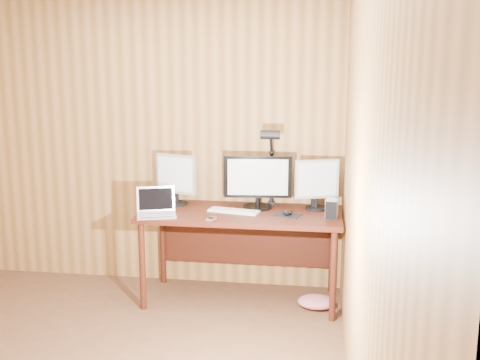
% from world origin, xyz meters
% --- Properties ---
extents(room_shell, '(4.00, 4.00, 4.00)m').
position_xyz_m(room_shell, '(0.00, 0.00, 1.25)').
color(room_shell, brown).
rests_on(room_shell, ground).
extents(desk, '(1.60, 0.70, 0.75)m').
position_xyz_m(desk, '(0.93, 1.70, 0.63)').
color(desk, '#3E170C').
rests_on(desk, floor).
extents(monitor_center, '(0.56, 0.24, 0.43)m').
position_xyz_m(monitor_center, '(1.05, 1.77, 0.98)').
color(monitor_center, black).
rests_on(monitor_center, desk).
extents(monitor_left, '(0.37, 0.18, 0.43)m').
position_xyz_m(monitor_left, '(0.36, 1.79, 0.98)').
color(monitor_left, black).
rests_on(monitor_left, desk).
extents(monitor_right, '(0.35, 0.17, 0.41)m').
position_xyz_m(monitor_right, '(1.53, 1.79, 0.97)').
color(monitor_right, black).
rests_on(monitor_right, desk).
extents(laptop, '(0.36, 0.31, 0.21)m').
position_xyz_m(laptop, '(0.29, 1.44, 0.80)').
color(laptop, silver).
rests_on(laptop, desk).
extents(keyboard, '(0.43, 0.21, 0.02)m').
position_xyz_m(keyboard, '(0.87, 1.61, 0.76)').
color(keyboard, white).
rests_on(keyboard, desk).
extents(mousepad, '(0.24, 0.22, 0.00)m').
position_xyz_m(mousepad, '(1.31, 1.57, 0.75)').
color(mousepad, black).
rests_on(mousepad, desk).
extents(mouse, '(0.11, 0.13, 0.04)m').
position_xyz_m(mouse, '(1.31, 1.57, 0.77)').
color(mouse, black).
rests_on(mouse, mousepad).
extents(hard_drive, '(0.10, 0.14, 0.14)m').
position_xyz_m(hard_drive, '(1.65, 1.54, 0.82)').
color(hard_drive, silver).
rests_on(hard_drive, desk).
extents(phone, '(0.07, 0.11, 0.01)m').
position_xyz_m(phone, '(0.74, 1.36, 0.76)').
color(phone, silver).
rests_on(phone, desk).
extents(speaker, '(0.05, 0.05, 0.12)m').
position_xyz_m(speaker, '(1.51, 1.81, 0.81)').
color(speaker, black).
rests_on(speaker, desk).
extents(desk_lamp, '(0.16, 0.22, 0.68)m').
position_xyz_m(desk_lamp, '(1.15, 1.85, 1.17)').
color(desk_lamp, black).
rests_on(desk_lamp, desk).
extents(fabric_pile, '(0.34, 0.30, 0.09)m').
position_xyz_m(fabric_pile, '(1.55, 1.56, 0.05)').
color(fabric_pile, '#D9697C').
rests_on(fabric_pile, floor).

